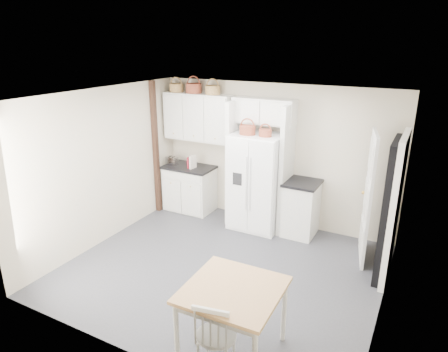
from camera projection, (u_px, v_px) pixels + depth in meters
The scene contains 27 objects.
floor at pixel (223, 269), 6.08m from camera, with size 4.50×4.50×0.00m, color #38383E.
ceiling at pixel (222, 97), 5.24m from camera, with size 4.50×4.50×0.00m, color white.
wall_back at pixel (274, 155), 7.33m from camera, with size 4.50×4.50×0.00m, color beige.
wall_left at pixel (104, 167), 6.66m from camera, with size 4.00×4.00×0.00m, color beige.
wall_right at pixel (392, 221), 4.66m from camera, with size 4.00×4.00×0.00m, color beige.
refrigerator at pixel (257, 182), 7.20m from camera, with size 0.91×0.73×1.75m, color white.
base_cab_left at pixel (190, 189), 8.10m from camera, with size 0.95×0.60×0.88m, color silver.
base_cab_right at pixel (301, 209), 7.05m from camera, with size 0.54×0.65×0.95m, color silver.
dining_table at pixel (233, 321), 4.33m from camera, with size 1.00×1.00×0.83m, color #A77E38.
windsor_chair at pixel (216, 335), 4.10m from camera, with size 0.42×0.38×0.87m, color silver.
counter_left at pixel (189, 167), 7.95m from camera, with size 0.99×0.64×0.04m, color black.
counter_right at pixel (303, 183), 6.89m from camera, with size 0.58×0.69×0.04m, color black.
toaster at pixel (172, 161), 8.01m from camera, with size 0.24×0.14×0.16m, color silver.
cookbook_red at pixel (189, 162), 7.81m from camera, with size 0.03×0.15×0.22m, color maroon.
cookbook_cream at pixel (193, 162), 7.77m from camera, with size 0.04×0.17×0.26m, color silver.
basket_upper_a at pixel (176, 88), 7.71m from camera, with size 0.28×0.28×0.16m, color brown.
basket_upper_b at pixel (194, 88), 7.53m from camera, with size 0.31×0.31×0.18m, color brown.
basket_upper_c at pixel (213, 90), 7.35m from camera, with size 0.28×0.28×0.16m, color brown.
basket_fridge_a at pixel (247, 130), 6.88m from camera, with size 0.29×0.29×0.15m, color brown.
basket_fridge_b at pixel (265, 133), 6.74m from camera, with size 0.22×0.22×0.12m, color brown.
upper_cabinet at pixel (199, 117), 7.66m from camera, with size 1.40×0.34×0.90m, color silver.
bridge_cabinet at pixel (264, 111), 6.99m from camera, with size 1.12×0.34×0.45m, color silver.
fridge_panel_left at pixel (234, 162), 7.42m from camera, with size 0.08×0.60×2.30m, color silver.
fridge_panel_right at pixel (286, 170), 6.97m from camera, with size 0.08×0.60×2.30m, color silver.
trim_post at pixel (156, 149), 7.76m from camera, with size 0.09×0.09×2.60m, color black.
doorway_void at pixel (391, 211), 5.63m from camera, with size 0.18×0.85×2.05m, color black.
door_slab at pixel (368, 198), 6.07m from camera, with size 0.80×0.04×2.05m, color white.
Camera 1 is at (2.50, -4.66, 3.31)m, focal length 32.00 mm.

